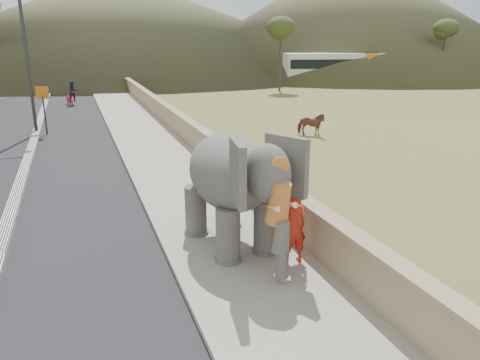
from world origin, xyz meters
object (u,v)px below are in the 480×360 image
Objects in this scene: lamppost at (31,33)px; elephant_and_man at (230,188)px; motorcyclist at (71,96)px; cow at (311,124)px.

lamppost reaches higher than elephant_and_man.
lamppost is 11.29m from motorcyclist.
cow is at bearing 54.31° from elephant_and_man.
motorcyclist is at bearing 97.10° from elephant_and_man.
cow is 0.71× the size of motorcyclist.
elephant_and_man is 2.04× the size of motorcyclist.
lamppost reaches higher than motorcyclist.
lamppost is 4.13× the size of motorcyclist.
lamppost is at bearing 104.73° from cow.
cow is 18.86m from motorcyclist.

